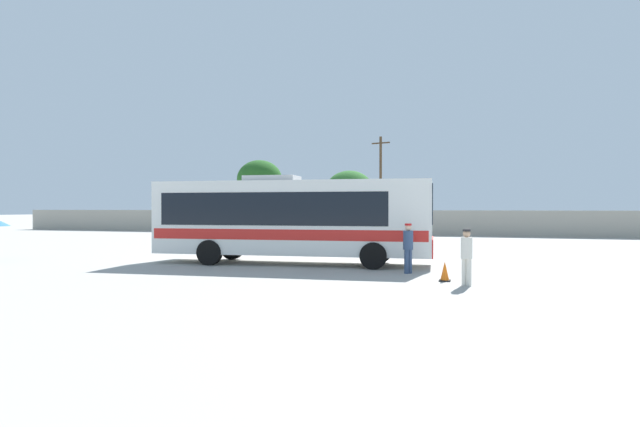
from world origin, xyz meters
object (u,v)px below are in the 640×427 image
coach_bus_white_red (289,217)px  roadside_tree_midleft (349,191)px  parked_car_leftmost_grey (233,225)px  traffic_cone_on_apron (445,272)px  utility_pole_near (381,183)px  passenger_waiting_on_apron (467,254)px  attendant_by_bus_door (408,245)px  parked_car_second_dark_blue (290,226)px  roadside_tree_left (260,179)px

coach_bus_white_red → roadside_tree_midleft: size_ratio=1.91×
parked_car_leftmost_grey → traffic_cone_on_apron: 32.59m
utility_pole_near → roadside_tree_midleft: 5.05m
passenger_waiting_on_apron → utility_pole_near: utility_pole_near is taller
traffic_cone_on_apron → passenger_waiting_on_apron: bearing=-50.0°
coach_bus_white_red → parked_car_leftmost_grey: bearing=121.7°
attendant_by_bus_door → utility_pole_near: size_ratio=0.20×
utility_pole_near → roadside_tree_midleft: utility_pole_near is taller
parked_car_second_dark_blue → roadside_tree_left: (-7.56, 10.71, 4.69)m
passenger_waiting_on_apron → roadside_tree_midleft: roadside_tree_midleft is taller
utility_pole_near → roadside_tree_left: 14.86m
coach_bus_white_red → roadside_tree_left: 35.39m
attendant_by_bus_door → traffic_cone_on_apron: bearing=-49.6°
parked_car_second_dark_blue → roadside_tree_midleft: (2.81, 9.58, 3.24)m
parked_car_leftmost_grey → roadside_tree_left: bearing=99.8°
coach_bus_white_red → roadside_tree_midleft: bearing=99.2°
parked_car_leftmost_grey → roadside_tree_left: (-1.65, 9.59, 4.71)m
passenger_waiting_on_apron → roadside_tree_midleft: (-12.24, 34.79, 3.06)m
parked_car_second_dark_blue → coach_bus_white_red: bearing=-69.7°
passenger_waiting_on_apron → parked_car_leftmost_grey: bearing=128.5°
roadside_tree_left → coach_bus_white_red: bearing=-64.2°
passenger_waiting_on_apron → roadside_tree_midleft: 37.01m
attendant_by_bus_door → parked_car_second_dark_blue: (-12.98, 22.76, -0.23)m
passenger_waiting_on_apron → traffic_cone_on_apron: passenger_waiting_on_apron is taller
parked_car_second_dark_blue → traffic_cone_on_apron: bearing=-59.5°
coach_bus_white_red → traffic_cone_on_apron: coach_bus_white_red is taller
roadside_tree_midleft → parked_car_leftmost_grey: bearing=-135.9°
coach_bus_white_red → attendant_by_bus_door: size_ratio=6.55×
roadside_tree_midleft → utility_pole_near: bearing=-40.6°
attendant_by_bus_door → parked_car_second_dark_blue: size_ratio=0.42×
parked_car_second_dark_blue → utility_pole_near: (6.61, 6.32, 3.89)m
traffic_cone_on_apron → attendant_by_bus_door: bearing=130.4°
utility_pole_near → roadside_tree_left: bearing=162.8°
parked_car_leftmost_grey → utility_pole_near: (12.52, 5.20, 3.91)m
parked_car_leftmost_grey → roadside_tree_left: size_ratio=0.58×
roadside_tree_left → roadside_tree_midleft: roadside_tree_left is taller
roadside_tree_left → traffic_cone_on_apron: bearing=-58.0°
traffic_cone_on_apron → parked_car_second_dark_blue: bearing=120.5°
passenger_waiting_on_apron → traffic_cone_on_apron: (-0.69, 0.82, -0.67)m
roadside_tree_left → passenger_waiting_on_apron: bearing=-57.8°
passenger_waiting_on_apron → parked_car_leftmost_grey: passenger_waiting_on_apron is taller
passenger_waiting_on_apron → roadside_tree_midleft: size_ratio=0.28×
utility_pole_near → parked_car_second_dark_blue: bearing=-136.3°
attendant_by_bus_door → passenger_waiting_on_apron: size_ratio=1.05×
coach_bus_white_red → traffic_cone_on_apron: bearing=-27.2°
coach_bus_white_red → parked_car_second_dark_blue: coach_bus_white_red is taller
passenger_waiting_on_apron → parked_car_second_dark_blue: (-15.05, 25.21, -0.18)m
attendant_by_bus_door → traffic_cone_on_apron: (1.38, -1.63, -0.71)m
roadside_tree_midleft → passenger_waiting_on_apron: bearing=-70.6°
passenger_waiting_on_apron → coach_bus_white_red: bearing=150.0°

